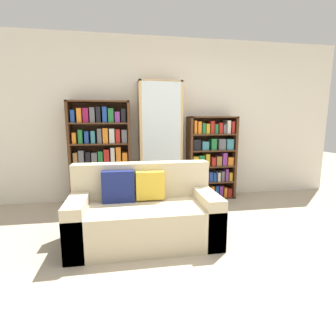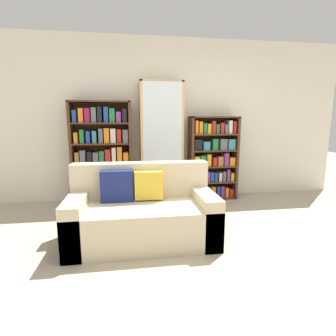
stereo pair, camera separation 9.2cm
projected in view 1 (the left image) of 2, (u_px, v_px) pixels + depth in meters
ground_plane at (206, 261)px, 2.55m from camera, size 16.00×16.00×0.00m
wall_back at (166, 121)px, 4.51m from camera, size 6.23×0.06×2.70m
couch at (144, 214)px, 2.96m from camera, size 1.61×0.82×0.86m
bookshelf_left at (101, 156)px, 4.22m from camera, size 0.95×0.32×1.65m
display_cabinet at (160, 143)px, 4.34m from camera, size 0.69×0.36×1.97m
bookshelf_right at (211, 159)px, 4.56m from camera, size 0.83×0.32×1.42m
wine_bottle at (196, 198)px, 4.08m from camera, size 0.08×0.08×0.38m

